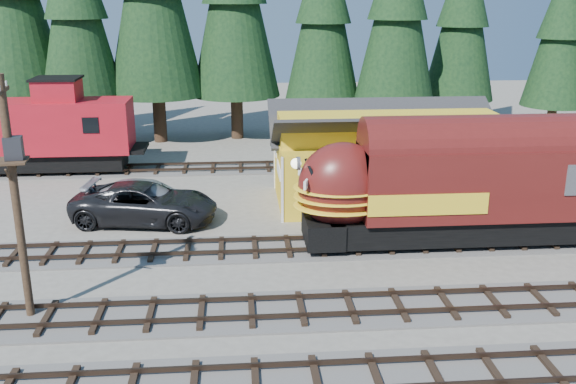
{
  "coord_description": "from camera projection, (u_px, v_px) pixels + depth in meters",
  "views": [
    {
      "loc": [
        -8.15,
        -22.8,
        11.05
      ],
      "look_at": [
        -6.0,
        4.0,
        2.69
      ],
      "focal_mm": 40.0,
      "sensor_mm": 36.0,
      "label": 1
    }
  ],
  "objects": [
    {
      "name": "ground",
      "position": [
        445.0,
        282.0,
        25.61
      ],
      "size": [
        120.0,
        120.0,
        0.0
      ],
      "primitive_type": "plane",
      "color": "#6B665B",
      "rests_on": "ground"
    },
    {
      "name": "pickup_truck_b",
      "position": [
        148.0,
        199.0,
        33.06
      ],
      "size": [
        6.57,
        3.34,
        1.83
      ],
      "primitive_type": "imported",
      "rotation": [
        0.0,
        0.0,
        1.44
      ],
      "color": "#A8AAB0",
      "rests_on": "ground"
    },
    {
      "name": "pickup_truck_a",
      "position": [
        145.0,
        203.0,
        32.04
      ],
      "size": [
        7.61,
        4.41,
        1.99
      ],
      "primitive_type": "imported",
      "rotation": [
        0.0,
        0.0,
        1.41
      ],
      "color": "black",
      "rests_on": "ground"
    },
    {
      "name": "track_spur",
      "position": [
        210.0,
        169.0,
        41.96
      ],
      "size": [
        32.0,
        3.2,
        0.33
      ],
      "color": "#4C4947",
      "rests_on": "ground"
    },
    {
      "name": "utility_pole",
      "position": [
        15.0,
        185.0,
        21.45
      ],
      "size": [
        1.19,
        2.1,
        8.6
      ],
      "rotation": [
        0.0,
        0.0,
        0.14
      ],
      "color": "black",
      "rests_on": "ground"
    },
    {
      "name": "caboose",
      "position": [
        45.0,
        131.0,
        40.37
      ],
      "size": [
        10.84,
        3.14,
        5.64
      ],
      "color": "black",
      "rests_on": "ground"
    },
    {
      "name": "conifer_backdrop",
      "position": [
        401.0,
        3.0,
        46.58
      ],
      "size": [
        79.08,
        22.99,
        17.62
      ],
      "color": "black",
      "rests_on": "ground"
    },
    {
      "name": "depot",
      "position": [
        389.0,
        149.0,
        34.72
      ],
      "size": [
        12.8,
        7.0,
        5.3
      ],
      "color": "gold",
      "rests_on": "ground"
    },
    {
      "name": "locomotive",
      "position": [
        471.0,
        189.0,
        28.81
      ],
      "size": [
        16.69,
        3.32,
        4.54
      ],
      "color": "black",
      "rests_on": "ground"
    }
  ]
}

